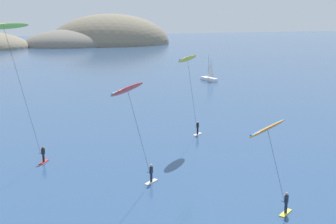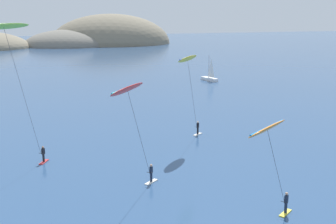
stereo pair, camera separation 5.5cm
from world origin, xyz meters
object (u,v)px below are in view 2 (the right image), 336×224
(kitesurfer_orange, at_px, (269,137))
(kitesurfer_lime, at_px, (7,37))
(sailboat_far, at_px, (209,78))
(kitesurfer_yellow, at_px, (189,66))
(kitesurfer_red, at_px, (130,99))

(kitesurfer_orange, xyz_separation_m, kitesurfer_lime, (-15.59, 17.20, 5.81))
(sailboat_far, bearing_deg, kitesurfer_yellow, -118.47)
(sailboat_far, relative_size, kitesurfer_lime, 0.43)
(sailboat_far, height_order, kitesurfer_red, kitesurfer_red)
(kitesurfer_orange, relative_size, kitesurfer_lime, 0.57)
(sailboat_far, bearing_deg, kitesurfer_lime, -132.17)
(kitesurfer_orange, bearing_deg, kitesurfer_lime, 132.18)
(sailboat_far, xyz_separation_m, kitesurfer_red, (-32.89, -54.70, 7.64))
(kitesurfer_red, height_order, kitesurfer_orange, kitesurfer_red)
(kitesurfer_yellow, bearing_deg, kitesurfer_red, -128.05)
(sailboat_far, xyz_separation_m, kitesurfer_orange, (-25.83, -62.93, 6.22))
(kitesurfer_yellow, bearing_deg, kitesurfer_orange, -99.01)
(sailboat_far, distance_m, kitesurfer_orange, 68.31)
(kitesurfer_yellow, height_order, kitesurfer_red, kitesurfer_yellow)
(sailboat_far, distance_m, kitesurfer_lime, 62.85)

